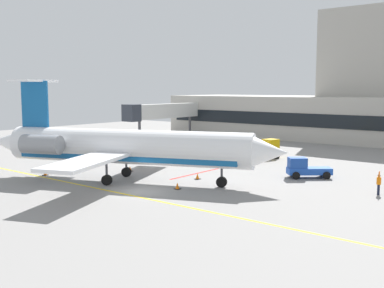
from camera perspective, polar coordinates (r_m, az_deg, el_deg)
ground at (r=38.06m, az=-6.54°, el=-5.82°), size 120.00×120.00×0.11m
jet_bridge_east at (r=77.62m, az=-3.85°, el=3.99°), size 2.40×16.84×5.78m
regional_jet at (r=41.67m, az=-8.50°, el=-0.33°), size 27.48×21.04×9.07m
baggage_tug at (r=44.34m, az=13.74°, el=-2.94°), size 3.97×3.70×1.91m
pushback_tractor at (r=55.50m, az=9.16°, el=-0.73°), size 2.73×4.31×2.28m
marshaller at (r=39.15m, az=21.95°, el=-4.48°), size 0.34×0.83×1.83m
safety_cone_alpha at (r=46.63m, az=-17.56°, el=-3.38°), size 0.47×0.47×0.55m
safety_cone_bravo at (r=38.46m, az=-1.81°, el=-5.20°), size 0.47×0.47×0.55m
safety_cone_charlie at (r=42.55m, az=0.67°, el=-4.02°), size 0.47×0.47×0.55m
safety_cone_delta at (r=46.97m, az=-7.62°, el=-3.04°), size 0.47×0.47×0.55m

